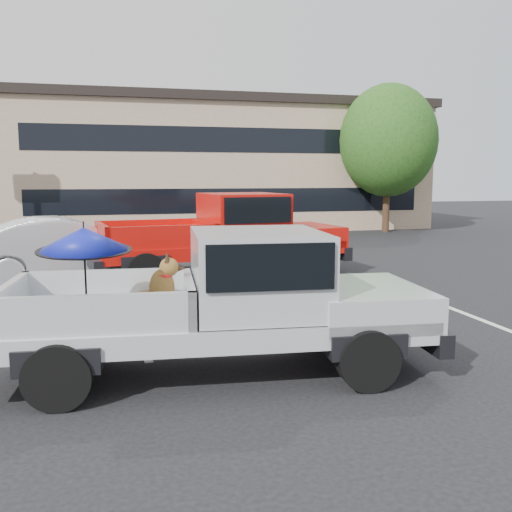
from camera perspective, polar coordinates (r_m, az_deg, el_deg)
The scene contains 9 objects.
ground at distance 9.35m, azimuth 8.01°, elevation -8.14°, with size 90.00×90.00×0.00m, color black.
stripe_left at distance 10.62m, azimuth -11.53°, elevation -6.24°, with size 0.12×5.00×0.01m, color silver.
stripe_right at distance 12.42m, azimuth 17.41°, elevation -4.39°, with size 0.12×5.00×0.01m, color silver.
motel_building at distance 29.79m, azimuth -3.79°, elevation 9.14°, with size 20.40×8.40×6.30m.
tree_right at distance 27.35m, azimuth 13.08°, elevation 11.17°, with size 4.46×4.46×6.78m.
tree_back at distance 33.70m, azimuth 2.06°, elevation 11.07°, with size 4.68×4.68×7.11m.
silver_pickup at distance 7.47m, azimuth -1.69°, elevation -3.84°, with size 5.84×2.50×2.06m.
red_pickup at distance 14.75m, azimuth -2.05°, elevation 2.49°, with size 6.76×3.08×2.15m.
silver_sedan at distance 15.26m, azimuth -18.39°, elevation 0.78°, with size 1.65×4.75×1.56m, color silver.
Camera 1 is at (-3.44, -8.30, 2.58)m, focal length 40.00 mm.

